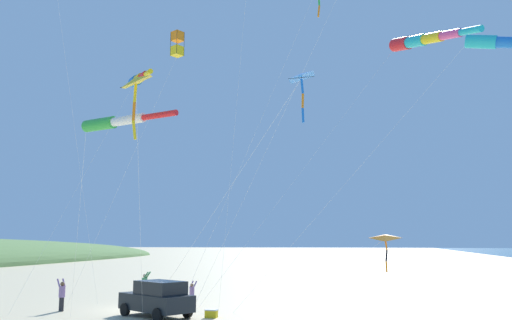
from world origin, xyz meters
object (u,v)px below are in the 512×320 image
Objects in this scene: kite_delta_rainbow_low_near at (135,83)px; kite_delta_red_high_left at (385,238)px; kite_windsock_teal_far_right at (115,122)px; kite_windsock_small_distant at (139,79)px; person_adult_flyer at (145,284)px; person_child_green_jacket at (62,293)px; cooler_box at (211,313)px; kite_box_purple_drifting at (177,44)px; person_child_grey_jacket at (192,293)px; parked_car at (157,298)px; kite_windsock_checkered_midright at (421,40)px; kite_delta_black_fish_shape at (300,79)px; kite_windsock_long_streamer_right at (509,43)px.

kite_delta_red_high_left is at bearing 45.11° from kite_delta_rainbow_low_near.
kite_windsock_small_distant is at bearing 111.14° from kite_windsock_teal_far_right.
person_child_green_jacket is at bearing -108.55° from person_adult_flyer.
cooler_box is at bearing 78.27° from kite_windsock_teal_far_right.
cooler_box is 15.17m from kite_box_purple_drifting.
kite_delta_rainbow_low_near is 12.74m from kite_windsock_small_distant.
kite_delta_red_high_left is at bearing -2.40° from kite_box_purple_drifting.
kite_delta_rainbow_low_near is (2.29, -13.13, 9.00)m from person_child_grey_jacket.
kite_windsock_small_distant is 0.89× the size of kite_box_purple_drifting.
kite_box_purple_drifting reaches higher than person_adult_flyer.
person_child_grey_jacket is at bearing 91.36° from kite_box_purple_drifting.
kite_delta_red_high_left is 0.64× the size of kite_delta_rainbow_low_near.
cooler_box is at bearing 8.99° from parked_car.
kite_windsock_small_distant is at bearing -73.51° from person_adult_flyer.
person_child_green_jacket is 0.11× the size of kite_windsock_checkered_midright.
kite_box_purple_drifting is (0.08, -3.52, 14.35)m from person_child_grey_jacket.
kite_windsock_teal_far_right is at bearing 174.47° from kite_delta_black_fish_shape.
kite_windsock_checkered_midright is at bearing 16.32° from kite_box_purple_drifting.
kite_windsock_long_streamer_right reaches higher than person_child_green_jacket.
person_child_green_jacket is 0.17× the size of kite_delta_black_fish_shape.
cooler_box is 9.65m from kite_delta_red_high_left.
kite_windsock_checkered_midright is at bearing 67.69° from kite_delta_black_fish_shape.
person_child_grey_jacket is at bearing 160.03° from kite_windsock_long_streamer_right.
kite_delta_rainbow_low_near is 16.62m from kite_windsock_long_streamer_right.
kite_delta_red_high_left is 14.13m from kite_delta_rainbow_low_near.
cooler_box is 0.06× the size of kite_delta_black_fish_shape.
cooler_box is 19.36m from kite_windsock_long_streamer_right.
kite_windsock_long_streamer_right is at bearing 24.96° from kite_delta_rainbow_low_near.
person_adult_flyer is 0.17× the size of kite_delta_black_fish_shape.
parked_car is 21.16m from kite_windsock_checkered_midright.
cooler_box is 9.75m from person_adult_flyer.
kite_windsock_checkered_midright reaches higher than kite_windsock_long_streamer_right.
kite_windsock_checkered_midright is (11.67, 13.67, 5.93)m from kite_delta_rainbow_low_near.
kite_delta_rainbow_low_near is at bearing -155.04° from kite_windsock_long_streamer_right.
kite_windsock_checkered_midright reaches higher than kite_windsock_teal_far_right.
kite_delta_red_high_left is at bearing 2.40° from parked_car.
kite_windsock_teal_far_right is (5.25, -14.75, 7.61)m from person_adult_flyer.
cooler_box is at bearing -12.00° from kite_box_purple_drifting.
kite_windsock_teal_far_right is 10.70m from kite_box_purple_drifting.
cooler_box is 4.80m from person_child_grey_jacket.
person_child_grey_jacket is 21.77m from kite_windsock_long_streamer_right.
kite_delta_black_fish_shape is at bearing -56.11° from person_child_grey_jacket.
kite_windsock_checkered_midright is (13.08, 12.50, 7.12)m from kite_windsock_teal_far_right.
kite_windsock_checkered_midright reaches higher than cooler_box.
kite_windsock_small_distant reaches higher than person_child_green_jacket.
kite_delta_rainbow_low_near is at bearing -176.03° from kite_delta_black_fish_shape.
kite_delta_red_high_left is (17.88, -0.46, 3.07)m from person_child_green_jacket.
kite_windsock_teal_far_right is at bearing -142.84° from kite_delta_red_high_left.
kite_windsock_teal_far_right is at bearing -68.86° from kite_windsock_small_distant.
kite_delta_rainbow_low_near is 2.18m from kite_windsock_teal_far_right.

